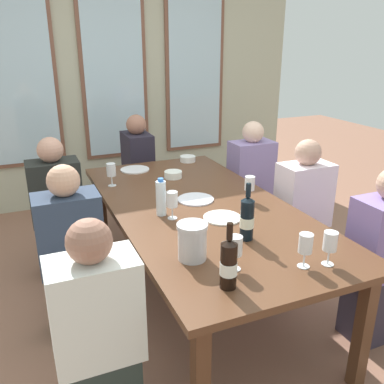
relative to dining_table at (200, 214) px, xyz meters
name	(u,v)px	position (x,y,z in m)	size (l,w,h in m)	color
ground_plane	(199,300)	(0.00, 0.00, -0.68)	(12.00, 12.00, 0.00)	#8D5F4A
back_wall_with_windows	(113,71)	(0.00, 2.32, 0.77)	(4.32, 0.10, 2.90)	#B5B79C
dining_table	(200,214)	(0.00, 0.00, 0.00)	(1.12, 2.27, 0.74)	#563420
white_plate_0	(222,218)	(0.04, -0.24, 0.07)	(0.23, 0.23, 0.01)	white
white_plate_1	(196,199)	(0.01, 0.11, 0.07)	(0.25, 0.25, 0.01)	white
white_plate_2	(135,169)	(-0.18, 0.94, 0.07)	(0.24, 0.24, 0.01)	white
metal_pitcher	(192,241)	(-0.33, -0.63, 0.16)	(0.16, 0.16, 0.19)	silver
wine_bottle_0	(247,218)	(0.03, -0.55, 0.19)	(0.08, 0.08, 0.32)	black
wine_bottle_1	(229,263)	(-0.28, -0.93, 0.18)	(0.08, 0.08, 0.31)	black
tasting_bowl_0	(173,174)	(0.05, 0.63, 0.09)	(0.14, 0.14, 0.05)	white
tasting_bowl_1	(188,159)	(0.33, 1.01, 0.09)	(0.14, 0.14, 0.05)	white
water_bottle	(161,198)	(-0.29, -0.04, 0.18)	(0.06, 0.06, 0.24)	white
wine_glass_0	(330,242)	(0.26, -0.95, 0.19)	(0.07, 0.07, 0.17)	white
wine_glass_1	(111,171)	(-0.45, 0.62, 0.18)	(0.07, 0.07, 0.17)	white
wine_glass_2	(250,184)	(0.34, -0.05, 0.19)	(0.07, 0.07, 0.17)	white
wine_glass_3	(172,200)	(-0.24, -0.12, 0.19)	(0.07, 0.07, 0.17)	white
wine_glass_4	(306,244)	(0.14, -0.92, 0.19)	(0.07, 0.07, 0.17)	white
wine_glass_5	(235,247)	(-0.18, -0.81, 0.18)	(0.07, 0.07, 0.17)	white
seated_person_0	(58,212)	(-0.85, 0.80, -0.15)	(0.38, 0.24, 1.11)	#372C2F
seated_person_1	(250,185)	(0.85, 0.76, -0.15)	(0.38, 0.24, 1.11)	#27322E
seated_person_2	(99,341)	(-0.85, -0.79, -0.15)	(0.38, 0.24, 1.11)	#28332F
seated_person_3	(380,262)	(0.85, -0.76, -0.15)	(0.38, 0.24, 1.11)	#352D3A
seated_person_4	(72,256)	(-0.85, 0.03, -0.15)	(0.38, 0.24, 1.11)	#2D3936
seated_person_5	(302,215)	(0.85, 0.00, -0.15)	(0.38, 0.24, 1.11)	#3A2835
seated_person_6	(138,174)	(0.00, 1.49, -0.15)	(0.24, 0.38, 1.11)	#30263A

